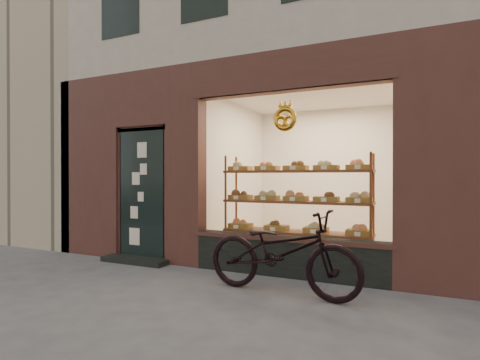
% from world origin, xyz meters
% --- Properties ---
extents(ground, '(90.00, 90.00, 0.00)m').
position_xyz_m(ground, '(0.00, 0.00, 0.00)').
color(ground, slate).
extents(neighbor_left, '(12.00, 7.00, 9.00)m').
position_xyz_m(neighbor_left, '(-9.60, 5.50, 4.50)').
color(neighbor_left, '#B7A991').
rests_on(neighbor_left, ground).
extents(display_shelf, '(2.20, 0.45, 1.70)m').
position_xyz_m(display_shelf, '(0.45, 2.55, 0.89)').
color(display_shelf, '#572812').
rests_on(display_shelf, ground).
extents(bicycle, '(1.94, 0.82, 0.99)m').
position_xyz_m(bicycle, '(0.63, 1.33, 0.50)').
color(bicycle, black).
rests_on(bicycle, ground).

